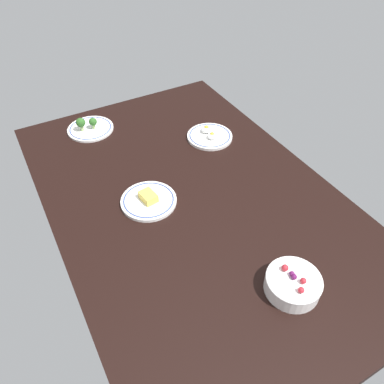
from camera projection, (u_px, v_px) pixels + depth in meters
The scene contains 5 objects.
dining_table at pixel (192, 200), 143.36cm from camera, with size 158.38×102.03×4.00cm, color black.
plate_eggs at pixel (210, 136), 169.08cm from camera, with size 20.45×20.45×4.82cm.
plate_cheese at pixel (149, 200), 138.79cm from camera, with size 20.86×20.86×4.33cm.
plate_broccoli at pixel (90, 128), 173.32cm from camera, with size 21.12×21.12×7.43cm.
bowl_berries at pixel (293, 284), 110.39cm from camera, with size 16.73×16.73×7.24cm.
Camera 1 is at (-89.25, 50.01, 102.46)cm, focal length 34.91 mm.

